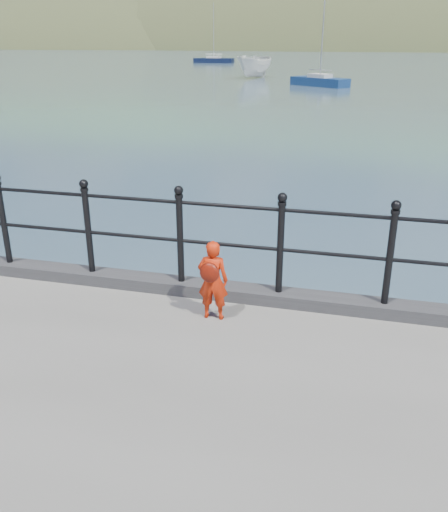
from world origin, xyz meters
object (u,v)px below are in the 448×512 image
(railing, at_px, (229,233))
(child, at_px, (213,280))
(sailboat_left, at_px, (214,61))
(sailboat_port, at_px, (320,82))
(launch_white, at_px, (255,66))

(railing, xyz_separation_m, child, (-0.05, -0.55, -0.35))
(sailboat_left, bearing_deg, child, -74.00)
(railing, relative_size, sailboat_port, 2.37)
(launch_white, bearing_deg, sailboat_left, 127.41)
(sailboat_port, height_order, sailboat_left, sailboat_left)
(child, distance_m, launch_white, 51.62)
(railing, relative_size, sailboat_left, 2.06)
(railing, height_order, child, railing)
(railing, distance_m, child, 0.66)
(railing, bearing_deg, sailboat_left, 105.46)
(child, height_order, sailboat_left, sailboat_left)
(railing, xyz_separation_m, sailboat_left, (-22.53, 81.46, -1.49))
(launch_white, xyz_separation_m, sailboat_left, (-12.82, 31.30, -0.78))
(railing, distance_m, sailboat_left, 84.53)
(railing, bearing_deg, launch_white, 100.96)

